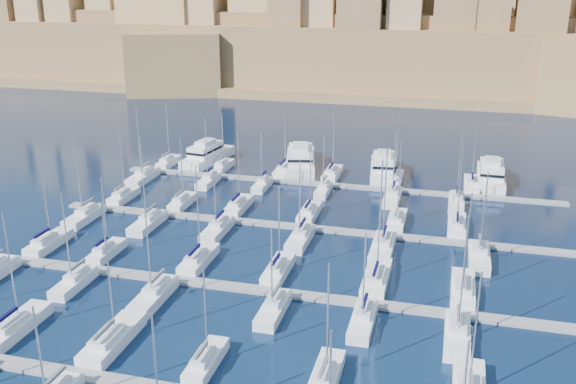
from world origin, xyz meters
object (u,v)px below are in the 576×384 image
(sailboat_4, at_px, (325,377))
(motor_yacht_b, at_px, (300,159))
(sailboat_2, at_px, (112,339))
(motor_yacht_c, at_px, (383,167))
(motor_yacht_d, at_px, (491,175))
(motor_yacht_a, at_px, (207,154))

(sailboat_4, distance_m, motor_yacht_b, 74.23)
(sailboat_2, distance_m, motor_yacht_b, 70.83)
(motor_yacht_c, bearing_deg, motor_yacht_d, 0.29)
(motor_yacht_a, distance_m, motor_yacht_b, 20.19)
(motor_yacht_a, bearing_deg, sailboat_4, -60.27)
(sailboat_4, distance_m, motor_yacht_d, 72.64)
(sailboat_2, bearing_deg, motor_yacht_d, 58.82)
(sailboat_2, height_order, motor_yacht_b, sailboat_2)
(sailboat_2, xyz_separation_m, motor_yacht_b, (4.08, 70.70, 0.95))
(sailboat_2, height_order, motor_yacht_a, sailboat_2)
(motor_yacht_b, height_order, motor_yacht_d, same)
(motor_yacht_c, distance_m, motor_yacht_d, 20.61)
(sailboat_2, xyz_separation_m, motor_yacht_d, (42.05, 69.49, 0.95))
(motor_yacht_c, bearing_deg, sailboat_2, -107.17)
(motor_yacht_b, height_order, motor_yacht_c, same)
(motor_yacht_d, bearing_deg, motor_yacht_c, -179.71)
(motor_yacht_b, xyz_separation_m, motor_yacht_c, (17.36, -1.31, -0.00))
(sailboat_2, bearing_deg, motor_yacht_b, 86.70)
(motor_yacht_d, bearing_deg, motor_yacht_b, 178.18)
(sailboat_2, bearing_deg, sailboat_4, -1.99)
(motor_yacht_b, bearing_deg, motor_yacht_d, -1.82)
(sailboat_2, relative_size, sailboat_4, 1.27)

